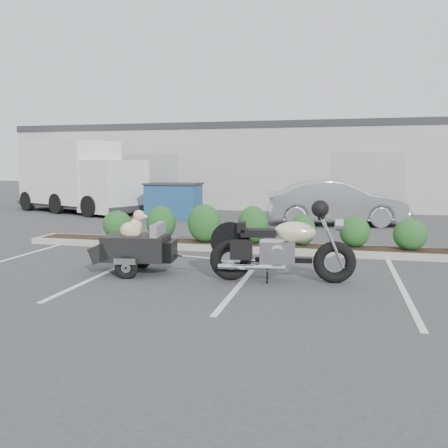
% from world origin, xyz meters
% --- Properties ---
extents(ground, '(90.00, 90.00, 0.00)m').
position_xyz_m(ground, '(0.00, 0.00, 0.00)').
color(ground, '#38383A').
rests_on(ground, ground).
extents(planter_kerb, '(12.00, 1.00, 0.15)m').
position_xyz_m(planter_kerb, '(1.00, 2.20, 0.07)').
color(planter_kerb, '#9E9E93').
rests_on(planter_kerb, ground).
extents(building, '(26.00, 10.00, 4.00)m').
position_xyz_m(building, '(0.00, 17.00, 2.00)').
color(building, '#9EA099').
rests_on(building, ground).
extents(motorcycle, '(2.59, 0.97, 1.49)m').
position_xyz_m(motorcycle, '(1.86, -0.79, 0.59)').
color(motorcycle, black).
rests_on(motorcycle, ground).
extents(pet_trailer, '(2.09, 1.18, 1.23)m').
position_xyz_m(pet_trailer, '(-0.93, -0.77, 0.52)').
color(pet_trailer, black).
rests_on(pet_trailer, ground).
extents(sedan, '(4.91, 2.44, 1.55)m').
position_xyz_m(sedan, '(2.72, 7.65, 0.77)').
color(sedan, '#A9AAB1').
rests_on(sedan, ground).
extents(dumpster, '(2.10, 1.44, 1.37)m').
position_xyz_m(dumpster, '(-3.45, 8.43, 0.69)').
color(dumpster, navy).
rests_on(dumpster, ground).
extents(delivery_truck, '(7.00, 4.62, 3.07)m').
position_xyz_m(delivery_truck, '(-8.23, 9.66, 1.48)').
color(delivery_truck, silver).
rests_on(delivery_truck, ground).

